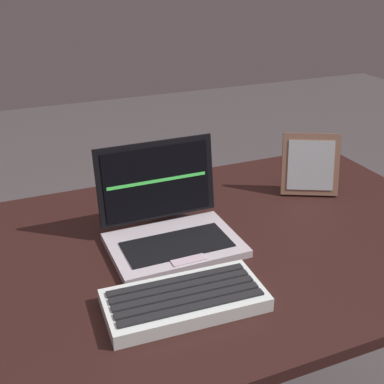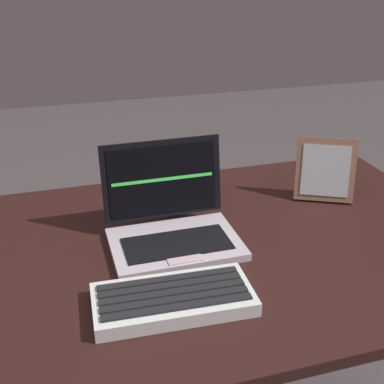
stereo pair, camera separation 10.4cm
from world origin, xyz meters
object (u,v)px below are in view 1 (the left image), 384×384
(laptop_front, at_px, (169,225))
(photo_frame, at_px, (310,165))
(external_keyboard, at_px, (185,300))
(coffee_mug, at_px, (166,191))

(laptop_front, distance_m, photo_frame, 0.45)
(laptop_front, xyz_separation_m, external_keyboard, (-0.06, -0.23, -0.03))
(laptop_front, bearing_deg, coffee_mug, 72.50)
(photo_frame, bearing_deg, laptop_front, -167.69)
(laptop_front, relative_size, external_keyboard, 0.94)
(photo_frame, distance_m, coffee_mug, 0.39)
(photo_frame, xyz_separation_m, coffee_mug, (-0.39, 0.07, -0.04))
(laptop_front, xyz_separation_m, photo_frame, (0.44, 0.10, 0.04))
(laptop_front, relative_size, photo_frame, 1.73)
(laptop_front, height_order, coffee_mug, laptop_front)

